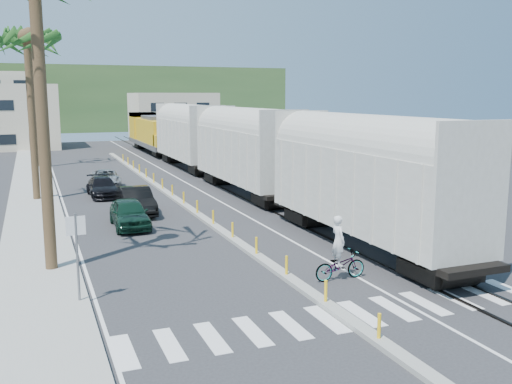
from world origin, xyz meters
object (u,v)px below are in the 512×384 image
car_lead (129,213)px  car_second (136,201)px  street_sign (77,245)px  cyclist (340,259)px

car_lead → car_second: 3.33m
street_sign → car_second: 14.30m
street_sign → car_lead: bearing=72.4°
car_second → cyclist: cyclist is taller
car_lead → car_second: bearing=75.2°
car_second → cyclist: (4.83, -14.46, 0.02)m
car_lead → car_second: (0.90, 3.20, 0.03)m
street_sign → cyclist: bearing=-5.4°
street_sign → car_second: (4.20, 13.61, -1.21)m
cyclist → car_lead: bearing=25.8°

